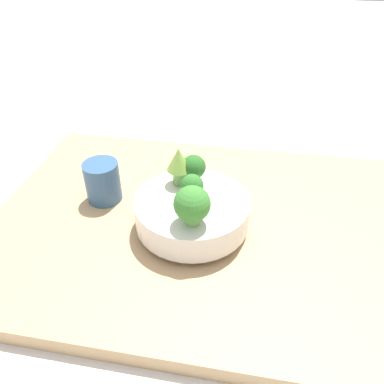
# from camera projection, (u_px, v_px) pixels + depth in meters

# --- Properties ---
(ground_plane) EXTENTS (6.00, 6.00, 0.00)m
(ground_plane) POSITION_uv_depth(u_px,v_px,m) (206.00, 232.00, 0.84)
(ground_plane) COLOR silver
(table) EXTENTS (0.95, 0.66, 0.04)m
(table) POSITION_uv_depth(u_px,v_px,m) (206.00, 226.00, 0.83)
(table) COLOR tan
(table) RESTS_ON ground_plane
(bowl) EXTENTS (0.24, 0.24, 0.07)m
(bowl) POSITION_uv_depth(u_px,v_px,m) (192.00, 212.00, 0.78)
(bowl) COLOR silver
(bowl) RESTS_ON table
(broccoli_floret_back) EXTENTS (0.05, 0.05, 0.07)m
(broccoli_floret_back) POSITION_uv_depth(u_px,v_px,m) (194.00, 168.00, 0.79)
(broccoli_floret_back) COLOR #6BA34C
(broccoli_floret_back) RESTS_ON bowl
(romanesco_piece_far) EXTENTS (0.05, 0.05, 0.09)m
(romanesco_piece_far) POSITION_uv_depth(u_px,v_px,m) (179.00, 162.00, 0.77)
(romanesco_piece_far) COLOR #6BA34C
(romanesco_piece_far) RESTS_ON bowl
(broccoli_floret_front) EXTENTS (0.07, 0.07, 0.08)m
(broccoli_floret_front) POSITION_uv_depth(u_px,v_px,m) (192.00, 205.00, 0.68)
(broccoli_floret_front) COLOR #7AB256
(broccoli_floret_front) RESTS_ON bowl
(broccoli_floret_center) EXTENTS (0.05, 0.05, 0.06)m
(broccoli_floret_center) POSITION_uv_depth(u_px,v_px,m) (192.00, 187.00, 0.74)
(broccoli_floret_center) COLOR #7AB256
(broccoli_floret_center) RESTS_ON bowl
(cup) EXTENTS (0.08, 0.08, 0.10)m
(cup) POSITION_uv_depth(u_px,v_px,m) (103.00, 182.00, 0.86)
(cup) COLOR #33567F
(cup) RESTS_ON table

